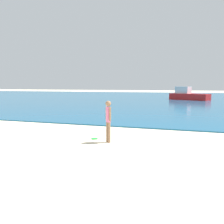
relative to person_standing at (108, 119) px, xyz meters
name	(u,v)px	position (x,y,z in m)	size (l,w,h in m)	color
water	(173,98)	(-0.36, 33.20, -0.84)	(160.00, 60.00, 0.06)	#14567F
person_standing	(108,119)	(0.00, 0.00, 0.00)	(0.27, 0.27, 1.53)	#936B4C
frisbee	(94,139)	(-0.70, 0.36, -0.86)	(0.26, 0.26, 0.03)	green
boat_far	(188,95)	(2.12, 27.47, -0.17)	(5.64, 3.99, 1.85)	red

